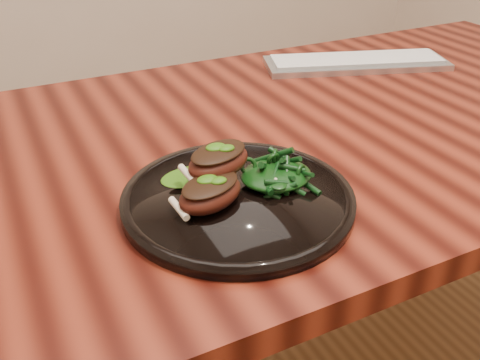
# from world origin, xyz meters

# --- Properties ---
(desk) EXTENTS (1.60, 0.80, 0.75)m
(desk) POSITION_xyz_m (0.00, 0.00, 0.67)
(desk) COLOR black
(desk) RESTS_ON ground
(plate) EXTENTS (0.31, 0.31, 0.02)m
(plate) POSITION_xyz_m (-0.24, -0.19, 0.76)
(plate) COLOR black
(plate) RESTS_ON desk
(lamb_chop_front) EXTENTS (0.11, 0.09, 0.04)m
(lamb_chop_front) POSITION_xyz_m (-0.28, -0.20, 0.79)
(lamb_chop_front) COLOR #44160D
(lamb_chop_front) RESTS_ON plate
(lamb_chop_back) EXTENTS (0.11, 0.09, 0.04)m
(lamb_chop_back) POSITION_xyz_m (-0.25, -0.16, 0.81)
(lamb_chop_back) COLOR #44160D
(lamb_chop_back) RESTS_ON plate
(herb_smear) EXTENTS (0.09, 0.06, 0.01)m
(herb_smear) POSITION_xyz_m (-0.27, -0.12, 0.77)
(herb_smear) COLOR #1E4F08
(herb_smear) RESTS_ON plate
(greens_heap) EXTENTS (0.10, 0.09, 0.04)m
(greens_heap) POSITION_xyz_m (-0.18, -0.18, 0.78)
(greens_heap) COLOR black
(greens_heap) RESTS_ON plate
(keyboard) EXTENTS (0.43, 0.25, 0.02)m
(keyboard) POSITION_xyz_m (0.26, 0.21, 0.76)
(keyboard) COLOR #B3B6B8
(keyboard) RESTS_ON desk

